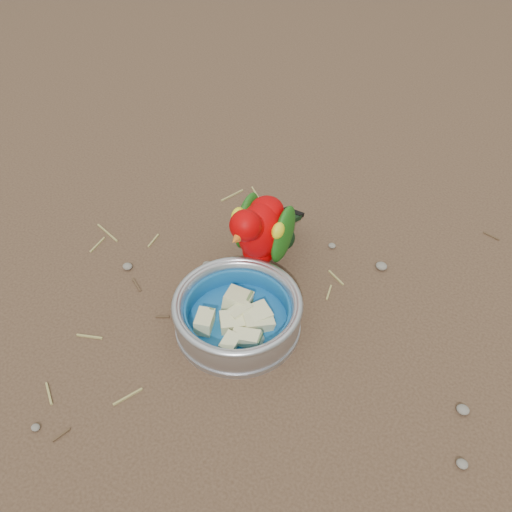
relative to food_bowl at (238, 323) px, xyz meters
The scene contains 6 objects.
ground 0.04m from the food_bowl, ahead, with size 60.00×60.00×0.00m, color #4C3525.
food_bowl is the anchor object (origin of this frame).
bowl_wall 0.03m from the food_bowl, ahead, with size 0.20×0.20×0.04m, color #B2B2BA, non-canonical shape.
fruit_wedges 0.02m from the food_bowl, 45.00° to the left, with size 0.12×0.12×0.03m, color beige, non-canonical shape.
lory_parrot 0.15m from the food_bowl, 104.93° to the left, with size 0.09×0.20×0.16m, color #B20001, non-canonical shape.
ground_debris 0.11m from the food_bowl, 48.98° to the left, with size 0.90×0.80×0.01m, color #988A4C, non-canonical shape.
Camera 1 is at (0.29, -0.48, 0.72)m, focal length 40.00 mm.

